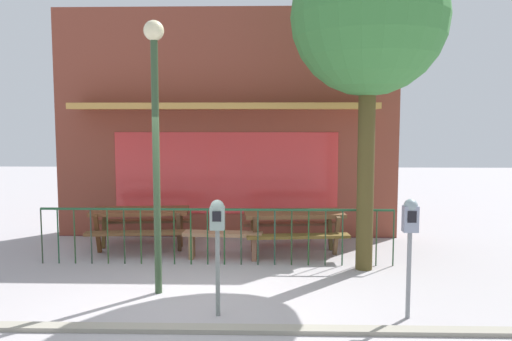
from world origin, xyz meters
TOP-DOWN VIEW (x-y plane):
  - ground at (0.00, 0.00)m, footprint 40.00×40.00m
  - pub_storefront at (0.00, 4.21)m, footprint 7.13×1.26m
  - patio_fence_front at (0.00, 1.88)m, footprint 6.01×0.04m
  - picnic_table_left at (-1.53, 2.87)m, footprint 1.93×1.53m
  - picnic_table_right at (1.35, 2.69)m, footprint 1.92×1.53m
  - patio_bench at (0.08, 2.25)m, footprint 1.42×0.42m
  - parking_meter_near at (2.63, -0.45)m, footprint 0.18×0.17m
  - parking_meter_far at (0.26, -0.43)m, footprint 0.18×0.17m
  - street_tree at (2.47, 1.68)m, footprint 2.48×2.48m
  - street_lamp at (-0.67, 0.41)m, footprint 0.28×0.28m
  - curb_edge at (0.00, -0.92)m, footprint 9.98×0.20m

SIDE VIEW (x-z plane):
  - ground at x=0.00m, z-range 0.00..0.00m
  - curb_edge at x=0.00m, z-range -0.06..0.06m
  - patio_bench at x=0.08m, z-range 0.11..0.59m
  - picnic_table_left at x=-1.53m, z-range 0.21..1.01m
  - picnic_table_right at x=1.35m, z-range 0.21..1.01m
  - patio_fence_front at x=0.00m, z-range 0.18..1.15m
  - parking_meter_far at x=0.26m, z-range 0.40..1.88m
  - parking_meter_near at x=2.63m, z-range 0.41..1.91m
  - pub_storefront at x=0.00m, z-range -0.01..4.74m
  - street_lamp at x=-0.67m, z-range 0.59..4.40m
  - street_tree at x=2.47m, z-range 1.38..6.68m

